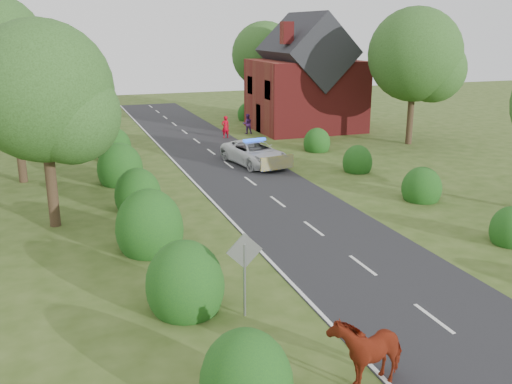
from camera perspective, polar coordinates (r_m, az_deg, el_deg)
name	(u,v)px	position (r m, az deg, el deg)	size (l,w,h in m)	color
ground	(434,319)	(17.35, 17.34, -12.03)	(120.00, 120.00, 0.00)	#344A18
road	(256,186)	(29.77, 0.05, 0.61)	(6.00, 70.00, 0.02)	black
road_markings	(240,199)	(27.39, -1.65, -0.75)	(4.96, 70.00, 0.01)	white
hedgerow_left	(140,202)	(24.99, -11.55, -1.02)	(2.75, 50.41, 3.00)	#19471A
hedgerow_right	(407,183)	(29.30, 14.85, 0.90)	(2.10, 45.78, 2.10)	#19471A
tree_left_a	(49,97)	(24.02, -19.97, 8.88)	(5.74, 5.60, 8.38)	#332316
tree_left_b	(18,87)	(32.05, -22.72, 9.66)	(5.74, 5.60, 8.07)	#332316
tree_left_d	(41,57)	(51.92, -20.74, 12.54)	(6.15, 6.00, 8.89)	#332316
tree_right_b	(420,59)	(41.51, 16.04, 12.71)	(6.56, 6.40, 9.40)	#332316
tree_right_c	(268,57)	(53.40, 1.20, 13.30)	(6.15, 6.00, 8.58)	#332316
road_sign	(244,262)	(16.06, -1.16, -7.04)	(1.06, 0.08, 2.53)	gray
house	(305,82)	(46.36, 4.96, 10.89)	(8.00, 7.40, 9.17)	maroon
cow	(367,353)	(13.97, 11.02, -15.52)	(1.06, 2.01, 1.42)	maroon
police_van	(255,153)	(34.32, -0.14, 3.93)	(3.23, 5.54, 1.59)	silver
pedestrian_red	(225,127)	(42.79, -3.08, 6.50)	(0.61, 0.40, 1.67)	#B70418
pedestrian_purple	(247,124)	(44.59, -0.87, 6.83)	(0.75, 0.58, 1.54)	#58277D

